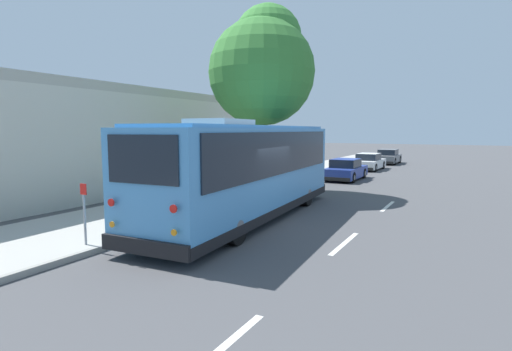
{
  "coord_description": "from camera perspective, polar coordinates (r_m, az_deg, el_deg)",
  "views": [
    {
      "loc": [
        -11.06,
        -6.22,
        3.03
      ],
      "look_at": [
        2.21,
        1.09,
        1.3
      ],
      "focal_mm": 28.0,
      "sensor_mm": 36.0,
      "label": 1
    }
  ],
  "objects": [
    {
      "name": "lane_stripe_ahead",
      "position": [
        16.83,
        18.3,
        -4.18
      ],
      "size": [
        2.4,
        0.14,
        0.01
      ],
      "primitive_type": "cube",
      "color": "silver",
      "rests_on": "ground"
    },
    {
      "name": "parked_sedan_white",
      "position": [
        31.76,
        15.8,
        1.85
      ],
      "size": [
        4.37,
        1.82,
        1.26
      ],
      "rotation": [
        0.0,
        0.0,
        -0.01
      ],
      "color": "silver",
      "rests_on": "ground"
    },
    {
      "name": "lane_stripe_mid",
      "position": [
        11.13,
        12.52,
        -9.43
      ],
      "size": [
        2.4,
        0.14,
        0.01
      ],
      "primitive_type": "cube",
      "color": "silver",
      "rests_on": "ground"
    },
    {
      "name": "parked_sedan_blue",
      "position": [
        24.97,
        12.7,
        0.76
      ],
      "size": [
        4.21,
        1.8,
        1.29
      ],
      "rotation": [
        0.0,
        0.0,
        0.01
      ],
      "color": "navy",
      "rests_on": "ground"
    },
    {
      "name": "street_tree",
      "position": [
        19.44,
        1.01,
        15.43
      ],
      "size": [
        4.99,
        4.99,
        8.81
      ],
      "color": "brown",
      "rests_on": "sidewalk_slab"
    },
    {
      "name": "parked_sedan_gray",
      "position": [
        37.95,
        18.35,
        2.53
      ],
      "size": [
        4.56,
        1.82,
        1.31
      ],
      "rotation": [
        0.0,
        0.0,
        0.01
      ],
      "color": "slate",
      "rests_on": "ground"
    },
    {
      "name": "sign_post_near",
      "position": [
        10.93,
        -23.3,
        -4.99
      ],
      "size": [
        0.06,
        0.22,
        1.56
      ],
      "color": "gray",
      "rests_on": "sidewalk_slab"
    },
    {
      "name": "fire_hydrant",
      "position": [
        20.24,
        3.87,
        -0.53
      ],
      "size": [
        0.22,
        0.22,
        0.81
      ],
      "color": "gold",
      "rests_on": "sidewalk_slab"
    },
    {
      "name": "ground_plane",
      "position": [
        13.05,
        -0.5,
        -6.91
      ],
      "size": [
        160.0,
        160.0,
        0.0
      ],
      "primitive_type": "plane",
      "color": "#474749"
    },
    {
      "name": "building_backdrop",
      "position": [
        21.49,
        -24.57,
        4.08
      ],
      "size": [
        23.37,
        7.18,
        5.06
      ],
      "color": "beige",
      "rests_on": "ground"
    },
    {
      "name": "sign_post_far",
      "position": [
        12.13,
        -16.36,
        -3.57
      ],
      "size": [
        0.06,
        0.22,
        1.58
      ],
      "color": "gray",
      "rests_on": "sidewalk_slab"
    },
    {
      "name": "sidewalk_slab",
      "position": [
        15.41,
        -13.92,
        -4.74
      ],
      "size": [
        80.0,
        4.28,
        0.15
      ],
      "primitive_type": "cube",
      "color": "#A3A099",
      "rests_on": "ground"
    },
    {
      "name": "shuttle_bus",
      "position": [
        13.51,
        -1.08,
        1.23
      ],
      "size": [
        10.88,
        3.32,
        3.35
      ],
      "rotation": [
        0.0,
        0.0,
        0.07
      ],
      "color": "#4C93D1",
      "rests_on": "ground"
    },
    {
      "name": "lane_stripe_behind",
      "position": [
        6.03,
        -5.34,
        -23.68
      ],
      "size": [
        2.4,
        0.14,
        0.01
      ],
      "primitive_type": "cube",
      "color": "silver",
      "rests_on": "ground"
    },
    {
      "name": "curb_strip",
      "position": [
        14.03,
        -7.24,
        -5.7
      ],
      "size": [
        80.0,
        0.14,
        0.15
      ],
      "primitive_type": "cube",
      "color": "gray",
      "rests_on": "ground"
    }
  ]
}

